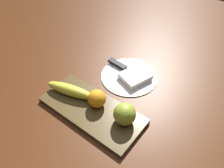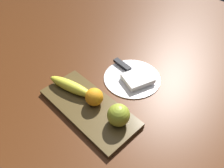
# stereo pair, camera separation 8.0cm
# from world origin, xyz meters

# --- Properties ---
(ground_plane) EXTENTS (2.40, 2.40, 0.00)m
(ground_plane) POSITION_xyz_m (0.00, 0.00, 0.00)
(ground_plane) COLOR #4B240E
(fruit_tray) EXTENTS (0.37, 0.17, 0.02)m
(fruit_tray) POSITION_xyz_m (0.01, 0.03, 0.01)
(fruit_tray) COLOR #4F3E1F
(fruit_tray) RESTS_ON ground_plane
(apple) EXTENTS (0.07, 0.07, 0.07)m
(apple) POSITION_xyz_m (0.13, 0.06, 0.06)
(apple) COLOR #94A62D
(apple) RESTS_ON fruit_tray
(banana) EXTENTS (0.20, 0.09, 0.04)m
(banana) POSITION_xyz_m (-0.10, 0.04, 0.04)
(banana) COLOR yellow
(banana) RESTS_ON fruit_tray
(orange_near_apple) EXTENTS (0.06, 0.06, 0.06)m
(orange_near_apple) POSITION_xyz_m (0.01, 0.06, 0.05)
(orange_near_apple) COLOR orange
(orange_near_apple) RESTS_ON fruit_tray
(dinner_plate) EXTENTS (0.23, 0.23, 0.01)m
(dinner_plate) POSITION_xyz_m (0.01, 0.26, 0.00)
(dinner_plate) COLOR white
(dinner_plate) RESTS_ON ground_plane
(folded_napkin) EXTENTS (0.12, 0.13, 0.02)m
(folded_napkin) POSITION_xyz_m (0.04, 0.26, 0.02)
(folded_napkin) COLOR white
(folded_napkin) RESTS_ON dinner_plate
(knife) EXTENTS (0.18, 0.04, 0.01)m
(knife) POSITION_xyz_m (-0.05, 0.28, 0.01)
(knife) COLOR silver
(knife) RESTS_ON dinner_plate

